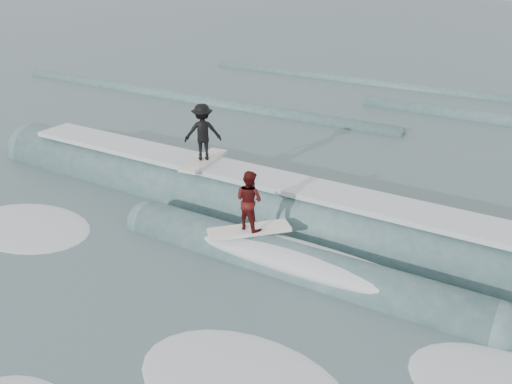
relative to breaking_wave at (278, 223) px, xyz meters
The scene contains 6 objects.
ground 4.59m from the breaking_wave, 94.30° to the right, with size 160.00×160.00×0.00m, color #3D575A.
breaking_wave is the anchor object (origin of this frame).
surfer_black 3.41m from the breaking_wave, behind, with size 1.22×2.05×1.76m.
surfer_red 2.21m from the breaking_wave, 83.35° to the right, with size 1.76×1.84×1.58m.
whitewater 5.32m from the breaking_wave, 85.78° to the right, with size 17.90×6.52×0.10m.
far_swells 13.09m from the breaking_wave, 93.13° to the left, with size 40.85×8.65×0.80m.
Camera 1 is at (7.15, -7.57, 7.03)m, focal length 40.00 mm.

